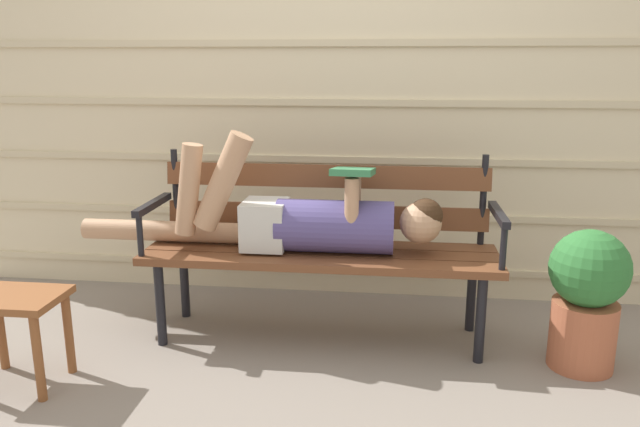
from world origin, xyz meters
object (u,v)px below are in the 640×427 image
object	(u,v)px
park_bench	(322,237)
reclining_person	(303,219)
footstool	(15,315)
potted_plant	(587,294)

from	to	relation	value
park_bench	reclining_person	size ratio (longest dim) A/B	0.95
park_bench	footstool	size ratio (longest dim) A/B	4.23
park_bench	footstool	xyz separation A→B (m)	(-1.16, -0.65, -0.18)
park_bench	reclining_person	world-z (taller)	reclining_person
park_bench	reclining_person	distance (m)	0.15
reclining_person	park_bench	bearing A→B (deg)	40.31
reclining_person	footstool	bearing A→B (deg)	-151.79
potted_plant	footstool	bearing A→B (deg)	-169.62
potted_plant	reclining_person	bearing A→B (deg)	172.75
park_bench	potted_plant	size ratio (longest dim) A/B	2.68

